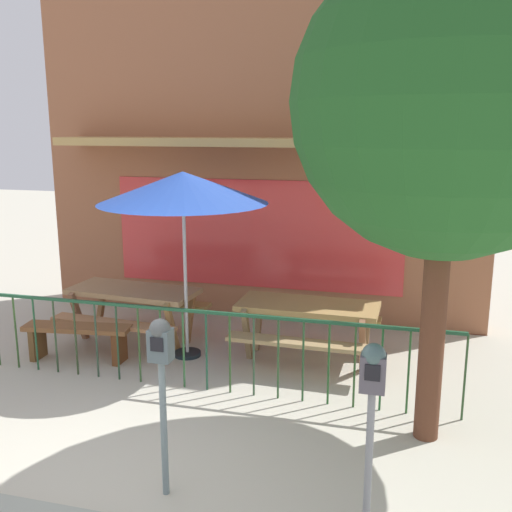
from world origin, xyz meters
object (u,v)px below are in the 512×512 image
(patio_bench, at_px, (78,335))
(picnic_table_left, at_px, (134,300))
(parking_meter_near, at_px, (372,390))
(parking_meter_far, at_px, (161,361))
(street_tree, at_px, (448,103))
(picnic_table_right, at_px, (308,316))
(patio_umbrella, at_px, (183,188))

(patio_bench, bearing_deg, picnic_table_left, 64.51)
(parking_meter_near, height_order, parking_meter_far, parking_meter_far)
(picnic_table_left, bearing_deg, street_tree, -22.97)
(parking_meter_near, bearing_deg, street_tree, 73.73)
(patio_bench, relative_size, parking_meter_near, 0.94)
(street_tree, bearing_deg, parking_meter_near, -106.27)
(street_tree, bearing_deg, patio_bench, 169.09)
(picnic_table_right, distance_m, patio_umbrella, 2.28)
(patio_umbrella, bearing_deg, street_tree, -24.02)
(patio_bench, xyz_separation_m, street_tree, (4.37, -0.84, 2.85))
(patio_umbrella, height_order, parking_meter_near, patio_umbrella)
(patio_umbrella, xyz_separation_m, street_tree, (3.05, -1.36, 0.96))
(picnic_table_right, xyz_separation_m, parking_meter_near, (1.00, -3.21, 0.57))
(patio_bench, height_order, street_tree, street_tree)
(patio_bench, bearing_deg, parking_meter_far, -46.38)
(picnic_table_left, relative_size, parking_meter_far, 1.24)
(picnic_table_left, xyz_separation_m, street_tree, (3.97, -1.68, 2.60))
(parking_meter_near, bearing_deg, picnic_table_right, 107.38)
(patio_umbrella, distance_m, parking_meter_far, 3.19)
(picnic_table_left, distance_m, street_tree, 5.03)
(picnic_table_left, height_order, parking_meter_near, parking_meter_near)
(picnic_table_right, relative_size, patio_bench, 1.28)
(picnic_table_right, xyz_separation_m, parking_meter_far, (-0.65, -3.12, 0.58))
(picnic_table_right, height_order, street_tree, street_tree)
(patio_umbrella, bearing_deg, picnic_table_right, 9.19)
(patio_umbrella, distance_m, street_tree, 3.47)
(patio_umbrella, height_order, patio_bench, patio_umbrella)
(picnic_table_left, height_order, parking_meter_far, parking_meter_far)
(parking_meter_near, bearing_deg, patio_umbrella, 131.14)
(picnic_table_left, xyz_separation_m, parking_meter_near, (3.50, -3.28, 0.57))
(patio_umbrella, relative_size, street_tree, 0.53)
(picnic_table_right, distance_m, street_tree, 3.39)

